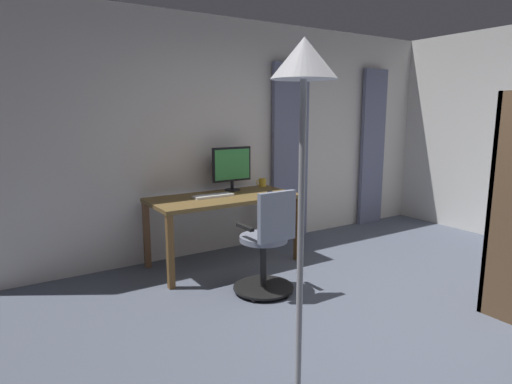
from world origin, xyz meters
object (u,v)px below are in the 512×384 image
(computer_keyboard, at_px, (213,196))
(mug_coffee, at_px, (262,182))
(computer_monitor, at_px, (232,166))
(desk, at_px, (224,204))
(office_chair, at_px, (267,246))
(computer_mouse, at_px, (270,192))
(floor_lamp, at_px, (303,125))

(computer_keyboard, distance_m, mug_coffee, 0.85)
(computer_monitor, bearing_deg, mug_coffee, -175.55)
(desk, distance_m, office_chair, 0.95)
(office_chair, relative_size, computer_mouse, 9.73)
(desk, relative_size, computer_monitor, 3.17)
(desk, height_order, computer_monitor, computer_monitor)
(desk, xyz_separation_m, computer_monitor, (-0.25, -0.26, 0.37))
(computer_keyboard, bearing_deg, desk, 169.18)
(floor_lamp, bearing_deg, computer_monitor, -113.52)
(computer_monitor, height_order, mug_coffee, computer_monitor)
(computer_mouse, xyz_separation_m, floor_lamp, (1.46, 2.36, 0.81))
(office_chair, xyz_separation_m, floor_lamp, (0.91, 1.61, 1.14))
(computer_monitor, distance_m, mug_coffee, 0.50)
(office_chair, xyz_separation_m, computer_mouse, (-0.55, -0.75, 0.32))
(floor_lamp, bearing_deg, mug_coffee, -120.35)
(desk, bearing_deg, computer_monitor, -134.40)
(office_chair, xyz_separation_m, computer_monitor, (-0.30, -1.18, 0.58))
(desk, bearing_deg, floor_lamp, 69.20)
(computer_monitor, bearing_deg, floor_lamp, 66.48)
(floor_lamp, bearing_deg, office_chair, -119.45)
(office_chair, distance_m, computer_mouse, 0.98)
(office_chair, height_order, computer_keyboard, office_chair)
(desk, xyz_separation_m, computer_keyboard, (0.11, -0.02, 0.10))
(office_chair, height_order, computer_monitor, computer_monitor)
(desk, relative_size, floor_lamp, 0.81)
(computer_monitor, height_order, floor_lamp, floor_lamp)
(desk, distance_m, computer_keyboard, 0.15)
(floor_lamp, bearing_deg, computer_mouse, -121.67)
(computer_monitor, relative_size, computer_mouse, 4.97)
(computer_mouse, bearing_deg, computer_monitor, -60.43)
(desk, distance_m, computer_mouse, 0.53)
(computer_keyboard, xyz_separation_m, mug_coffee, (-0.80, -0.27, 0.04))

